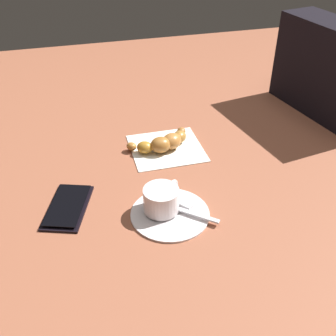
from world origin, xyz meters
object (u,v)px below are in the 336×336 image
object	(u,v)px
sugar_packet	(178,200)
napkin	(166,148)
saucer	(170,213)
cell_phone	(68,206)
teaspoon	(179,209)
croissant	(164,142)
laptop_bag	(331,71)
espresso_cup	(162,199)

from	to	relation	value
sugar_packet	napkin	world-z (taller)	sugar_packet
saucer	cell_phone	world-z (taller)	cell_phone
cell_phone	teaspoon	bearing A→B (deg)	71.11
croissant	laptop_bag	distance (m)	0.48
espresso_cup	teaspoon	bearing A→B (deg)	66.80
espresso_cup	cell_phone	xyz separation A→B (m)	(-0.06, -0.17, -0.03)
cell_phone	saucer	bearing A→B (deg)	69.59
napkin	cell_phone	distance (m)	0.28
cell_phone	espresso_cup	bearing A→B (deg)	71.91
saucer	teaspoon	bearing A→B (deg)	87.76
croissant	saucer	bearing A→B (deg)	-11.84
espresso_cup	cell_phone	bearing A→B (deg)	-108.09
napkin	saucer	bearing A→B (deg)	-13.28
espresso_cup	teaspoon	xyz separation A→B (m)	(0.01, 0.03, -0.02)
espresso_cup	saucer	bearing A→B (deg)	45.42
croissant	espresso_cup	bearing A→B (deg)	-15.82
napkin	espresso_cup	bearing A→B (deg)	-17.24
saucer	laptop_bag	world-z (taller)	laptop_bag
saucer	espresso_cup	bearing A→B (deg)	-134.58
croissant	laptop_bag	bearing A→B (deg)	98.87
teaspoon	cell_phone	distance (m)	0.21
napkin	croissant	size ratio (longest dim) A/B	1.03
cell_phone	laptop_bag	xyz separation A→B (m)	(-0.22, 0.69, 0.11)
espresso_cup	sugar_packet	distance (m)	0.04
espresso_cup	croissant	xyz separation A→B (m)	(-0.21, 0.06, -0.01)
saucer	cell_phone	distance (m)	0.20
teaspoon	laptop_bag	bearing A→B (deg)	121.01
cell_phone	laptop_bag	size ratio (longest dim) A/B	0.46
napkin	cell_phone	bearing A→B (deg)	-56.84
sugar_packet	croissant	size ratio (longest dim) A/B	0.42
saucer	espresso_cup	distance (m)	0.03
sugar_packet	cell_phone	size ratio (longest dim) A/B	0.45
sugar_packet	napkin	xyz separation A→B (m)	(-0.20, 0.03, -0.01)
saucer	cell_phone	size ratio (longest dim) A/B	1.01
espresso_cup	cell_phone	world-z (taller)	espresso_cup
teaspoon	laptop_bag	world-z (taller)	laptop_bag
saucer	sugar_packet	world-z (taller)	sugar_packet
saucer	teaspoon	distance (m)	0.02
saucer	laptop_bag	size ratio (longest dim) A/B	0.47
teaspoon	sugar_packet	xyz separation A→B (m)	(-0.03, 0.00, 0.00)
sugar_packet	espresso_cup	bearing A→B (deg)	71.51
espresso_cup	napkin	size ratio (longest dim) A/B	0.48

